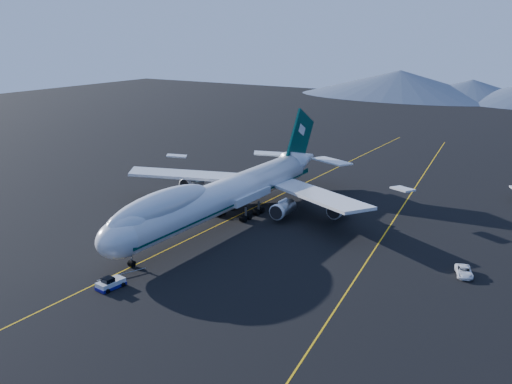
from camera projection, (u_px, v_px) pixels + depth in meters
The scene contains 6 objects.
ground at pixel (225, 222), 115.17m from camera, with size 500.00×500.00×0.00m, color black.
taxiway_line_main at pixel (225, 222), 115.17m from camera, with size 0.25×220.00×0.01m, color #E1A80D.
taxiway_line_side at pixel (384, 235), 108.06m from camera, with size 0.25×200.00×0.01m, color #E1A80D.
boeing_747 at pixel (224, 194), 113.59m from camera, with size 59.62×72.43×19.37m.
pushback_tug at pixel (111, 284), 85.69m from camera, with size 2.92×4.59×1.90m.
service_van at pixel (464, 271), 89.96m from camera, with size 2.38×5.16×1.43m, color white.
Camera 1 is at (63.11, -89.12, 37.63)m, focal length 40.00 mm.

